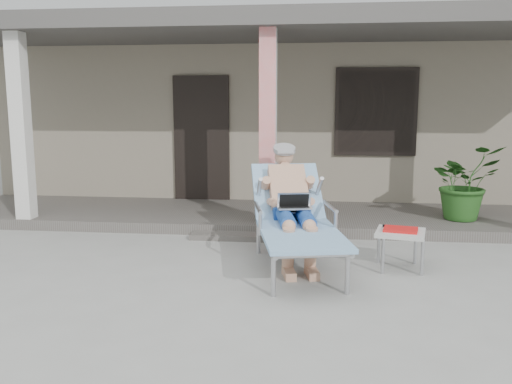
# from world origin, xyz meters

# --- Properties ---
(ground) EXTENTS (60.00, 60.00, 0.00)m
(ground) POSITION_xyz_m (0.00, 0.00, 0.00)
(ground) COLOR #9E9E99
(ground) RESTS_ON ground
(house) EXTENTS (10.40, 5.40, 3.30)m
(house) POSITION_xyz_m (0.00, 6.50, 1.67)
(house) COLOR gray
(house) RESTS_ON ground
(porch_deck) EXTENTS (10.00, 2.00, 0.15)m
(porch_deck) POSITION_xyz_m (0.00, 3.00, 0.07)
(porch_deck) COLOR #605B56
(porch_deck) RESTS_ON ground
(porch_overhang) EXTENTS (10.00, 2.30, 2.85)m
(porch_overhang) POSITION_xyz_m (0.00, 2.95, 2.79)
(porch_overhang) COLOR silver
(porch_overhang) RESTS_ON porch_deck
(porch_step) EXTENTS (2.00, 0.30, 0.07)m
(porch_step) POSITION_xyz_m (0.00, 1.85, 0.04)
(porch_step) COLOR #605B56
(porch_step) RESTS_ON ground
(lounger) EXTENTS (1.21, 2.23, 1.40)m
(lounger) POSITION_xyz_m (0.41, 0.86, 0.86)
(lounger) COLOR #B7B7BC
(lounger) RESTS_ON ground
(side_table) EXTENTS (0.60, 0.60, 0.46)m
(side_table) POSITION_xyz_m (1.57, 0.76, 0.38)
(side_table) COLOR beige
(side_table) RESTS_ON ground
(potted_palm) EXTENTS (1.21, 1.14, 1.07)m
(potted_palm) POSITION_xyz_m (2.74, 2.78, 0.68)
(potted_palm) COLOR #26591E
(potted_palm) RESTS_ON porch_deck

